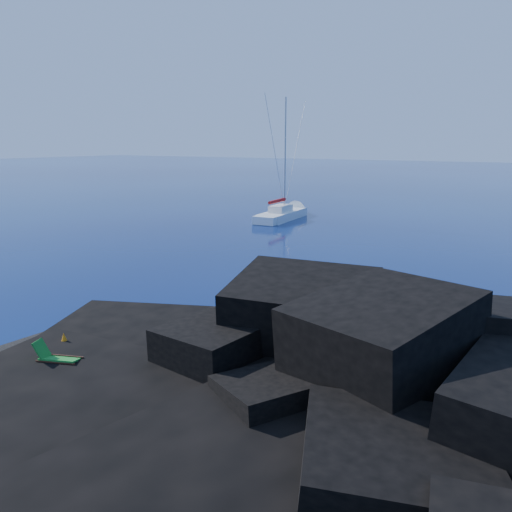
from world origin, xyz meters
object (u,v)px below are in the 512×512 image
Objects in this scene: sailboat at (282,219)px; deck_chair at (59,354)px; marker_cone at (64,340)px; sunbather at (97,361)px.

sailboat is 36.15m from deck_chair.
marker_cone is (-1.26, 1.19, -0.21)m from deck_chair.
deck_chair is at bearing -77.57° from sailboat.
sailboat is 34.68m from marker_cone.
sailboat is 20.81× the size of marker_cone.
marker_cone is (-2.20, 0.44, 0.13)m from sunbather.
sailboat is at bearing 85.89° from deck_chair.
sailboat reaches higher than sunbather.
marker_cone reaches higher than sunbather.
sailboat reaches higher than marker_cone.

